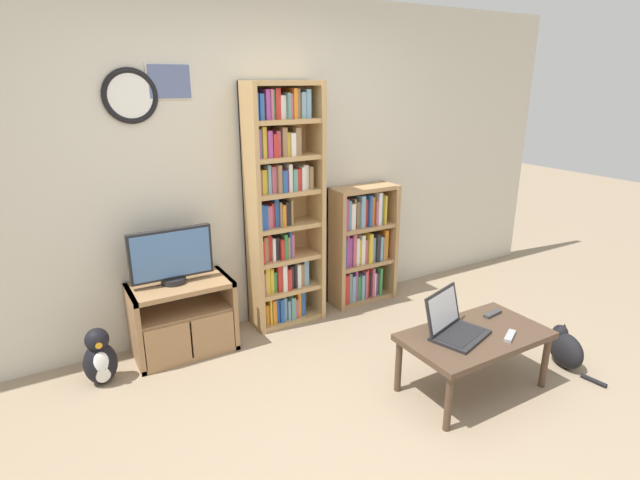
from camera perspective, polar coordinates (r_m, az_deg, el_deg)
name	(u,v)px	position (r m, az deg, el deg)	size (l,w,h in m)	color
ground_plane	(382,443)	(3.10, 7.12, -22.02)	(18.00, 18.00, 0.00)	gray
wall_back	(247,168)	(4.03, -8.39, 8.10)	(6.55, 0.09, 2.60)	beige
tv_stand	(183,318)	(3.90, -15.36, -8.59)	(0.73, 0.41, 0.56)	#9E754C
television	(171,256)	(3.75, -16.64, -1.81)	(0.59, 0.18, 0.41)	black
bookshelf_tall	(281,208)	(4.02, -4.52, 3.62)	(0.60, 0.29, 1.97)	tan
bookshelf_short	(360,246)	(4.55, 4.60, -0.65)	(0.62, 0.26, 1.08)	tan
coffee_table	(475,340)	(3.46, 17.28, -10.81)	(0.96, 0.54, 0.41)	#4C3828
laptop	(453,325)	(3.36, 14.96, -9.32)	(0.44, 0.40, 0.28)	#232326
remote_near_laptop	(493,314)	(3.71, 19.12, -7.97)	(0.16, 0.06, 0.02)	#38383A
remote_far_from_laptop	(510,336)	(3.45, 20.88, -10.21)	(0.16, 0.11, 0.02)	#99999E
cat	(565,349)	(4.07, 26.21, -11.08)	(0.22, 0.48, 0.30)	black
penguin_figurine	(100,359)	(3.76, -23.85, -12.32)	(0.22, 0.20, 0.41)	black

